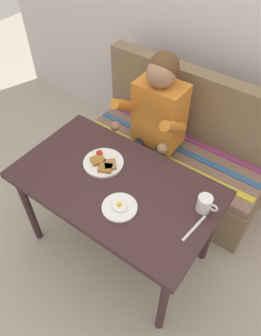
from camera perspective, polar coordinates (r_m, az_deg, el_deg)
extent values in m
plane|color=#B1A596|center=(2.45, -2.12, -13.69)|extent=(8.00, 8.00, 0.00)
cube|color=silver|center=(2.46, 17.21, 25.42)|extent=(4.40, 0.10, 2.60)
cube|color=#362021|center=(1.86, -2.72, -2.94)|extent=(1.20, 0.70, 0.04)
cylinder|color=#362021|center=(2.31, -17.68, -7.06)|extent=(0.05, 0.05, 0.69)
cylinder|color=#362021|center=(1.91, 5.81, -23.06)|extent=(0.05, 0.05, 0.69)
cylinder|color=#362021|center=(2.53, -8.06, 1.35)|extent=(0.05, 0.05, 0.69)
cylinder|color=#362021|center=(2.17, 14.09, -10.76)|extent=(0.05, 0.05, 0.69)
cube|color=#7A6449|center=(2.65, 7.27, -0.37)|extent=(1.44, 0.56, 0.40)
cube|color=#876656|center=(2.49, 7.76, 3.22)|extent=(1.40, 0.52, 0.06)
cube|color=#7A6449|center=(2.45, 11.13, 11.15)|extent=(1.44, 0.12, 0.54)
cube|color=yellow|center=(2.37, 6.12, 1.93)|extent=(1.38, 0.05, 0.01)
cube|color=#336099|center=(2.46, 7.84, 3.79)|extent=(1.38, 0.05, 0.01)
cube|color=#93387A|center=(2.56, 9.44, 5.51)|extent=(1.38, 0.05, 0.01)
cube|color=orange|center=(2.27, 5.20, 9.63)|extent=(0.34, 0.22, 0.48)
sphere|color=#9E7051|center=(2.08, 5.52, 16.50)|extent=(0.19, 0.19, 0.19)
sphere|color=brown|center=(2.09, 6.04, 17.54)|extent=(0.19, 0.19, 0.19)
cylinder|color=orange|center=(2.22, -0.86, 11.08)|extent=(0.07, 0.29, 0.23)
cylinder|color=orange|center=(2.06, 7.71, 7.34)|extent=(0.07, 0.29, 0.23)
sphere|color=#9E7051|center=(2.21, -2.70, 7.49)|extent=(0.07, 0.07, 0.07)
sphere|color=#9E7051|center=(2.05, 5.73, 3.48)|extent=(0.07, 0.07, 0.07)
cylinder|color=#232333|center=(2.35, 0.85, 3.72)|extent=(0.09, 0.34, 0.09)
cylinder|color=#232333|center=(2.45, -1.53, -2.93)|extent=(0.08, 0.08, 0.52)
cube|color=black|center=(2.61, -2.23, -7.07)|extent=(0.09, 0.20, 0.05)
cylinder|color=#232333|center=(2.29, 4.32, 1.99)|extent=(0.09, 0.34, 0.09)
cylinder|color=#232333|center=(2.39, 1.74, -4.76)|extent=(0.08, 0.08, 0.52)
cube|color=black|center=(2.55, 0.84, -8.89)|extent=(0.09, 0.20, 0.05)
cylinder|color=white|center=(1.95, -4.86, 0.94)|extent=(0.25, 0.25, 0.02)
cube|color=#9A662C|center=(1.89, -4.51, 0.00)|extent=(0.10, 0.10, 0.02)
cube|color=#9A6F40|center=(1.91, -3.64, 0.62)|extent=(0.10, 0.10, 0.02)
cube|color=#9D692A|center=(1.94, -5.86, 1.43)|extent=(0.10, 0.10, 0.02)
sphere|color=red|center=(1.97, -5.58, 2.67)|extent=(0.04, 0.04, 0.04)
ellipsoid|color=#CC6623|center=(1.89, -4.59, 0.12)|extent=(0.06, 0.05, 0.02)
cylinder|color=white|center=(1.73, -1.96, -7.06)|extent=(0.19, 0.19, 0.01)
ellipsoid|color=white|center=(1.72, -1.97, -6.83)|extent=(0.09, 0.08, 0.01)
sphere|color=yellow|center=(1.71, -2.05, -6.57)|extent=(0.03, 0.03, 0.03)
cylinder|color=white|center=(1.73, 13.05, -6.21)|extent=(0.08, 0.08, 0.10)
cylinder|color=brown|center=(1.70, 13.29, -5.34)|extent=(0.07, 0.07, 0.01)
torus|color=white|center=(1.72, 14.61, -6.89)|extent=(0.05, 0.01, 0.05)
cube|color=silver|center=(1.69, 11.32, -10.45)|extent=(0.04, 0.20, 0.00)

